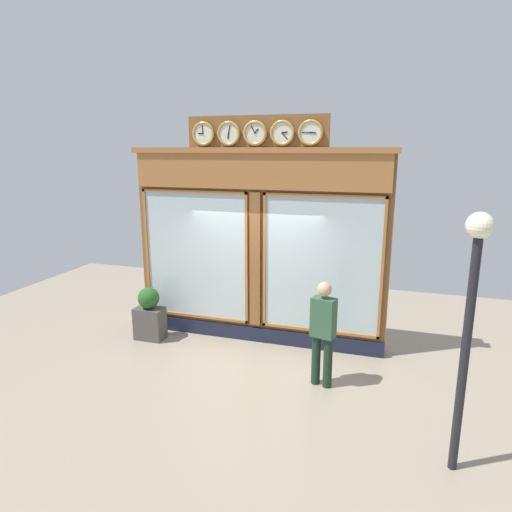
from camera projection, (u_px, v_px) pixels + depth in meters
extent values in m
plane|color=gray|center=(194.00, 420.00, 6.22)|extent=(14.00, 14.00, 0.00)
cube|color=brown|center=(258.00, 250.00, 8.54)|extent=(4.81, 0.30, 3.56)
cube|color=#191E33|center=(256.00, 334.00, 8.76)|extent=(4.81, 0.08, 0.28)
cube|color=#A56936|center=(255.00, 171.00, 8.03)|extent=(4.72, 0.08, 0.63)
cube|color=#A56936|center=(256.00, 150.00, 7.96)|extent=(4.91, 0.20, 0.10)
cube|color=silver|center=(321.00, 265.00, 8.07)|extent=(2.06, 0.02, 2.43)
cube|color=#A56936|center=(324.00, 196.00, 7.76)|extent=(2.16, 0.04, 0.05)
cube|color=#A56936|center=(319.00, 331.00, 8.33)|extent=(2.16, 0.04, 0.05)
cube|color=#A56936|center=(382.00, 270.00, 7.74)|extent=(0.05, 0.04, 2.53)
cube|color=#A56936|center=(264.00, 261.00, 8.36)|extent=(0.05, 0.04, 2.53)
cube|color=silver|center=(196.00, 256.00, 8.79)|extent=(2.06, 0.02, 2.43)
cube|color=#A56936|center=(193.00, 192.00, 8.48)|extent=(2.16, 0.04, 0.05)
cube|color=#A56936|center=(197.00, 316.00, 9.06)|extent=(2.16, 0.04, 0.05)
cube|color=#A56936|center=(147.00, 252.00, 9.08)|extent=(0.05, 0.04, 2.53)
cube|color=#A56936|center=(247.00, 260.00, 8.46)|extent=(0.05, 0.04, 2.53)
cube|color=brown|center=(256.00, 260.00, 8.41)|extent=(0.20, 0.10, 2.53)
cube|color=brown|center=(256.00, 133.00, 7.93)|extent=(2.57, 0.06, 0.62)
cylinder|color=silver|center=(311.00, 133.00, 7.57)|extent=(0.35, 0.02, 0.35)
torus|color=#B79347|center=(311.00, 133.00, 7.57)|extent=(0.43, 0.05, 0.43)
cube|color=black|center=(313.00, 133.00, 7.54)|extent=(0.10, 0.01, 0.03)
cube|color=black|center=(306.00, 132.00, 7.58)|extent=(0.15, 0.01, 0.01)
sphere|color=black|center=(310.00, 133.00, 7.55)|extent=(0.02, 0.02, 0.02)
cylinder|color=silver|center=(282.00, 133.00, 7.71)|extent=(0.35, 0.02, 0.35)
torus|color=#B79347|center=(282.00, 133.00, 7.71)|extent=(0.43, 0.05, 0.43)
cube|color=black|center=(285.00, 132.00, 7.68)|extent=(0.10, 0.01, 0.03)
cube|color=black|center=(285.00, 136.00, 7.70)|extent=(0.11, 0.01, 0.12)
sphere|color=black|center=(282.00, 133.00, 7.70)|extent=(0.02, 0.02, 0.02)
cylinder|color=silver|center=(255.00, 133.00, 7.86)|extent=(0.35, 0.02, 0.35)
torus|color=#B79347|center=(255.00, 133.00, 7.85)|extent=(0.43, 0.06, 0.43)
cube|color=black|center=(256.00, 131.00, 7.83)|extent=(0.08, 0.01, 0.08)
cube|color=black|center=(253.00, 129.00, 7.84)|extent=(0.08, 0.01, 0.14)
sphere|color=black|center=(255.00, 133.00, 7.84)|extent=(0.02, 0.02, 0.02)
cylinder|color=silver|center=(229.00, 133.00, 8.00)|extent=(0.35, 0.02, 0.35)
torus|color=#B79347|center=(229.00, 133.00, 8.00)|extent=(0.43, 0.05, 0.43)
cube|color=black|center=(228.00, 136.00, 8.00)|extent=(0.03, 0.01, 0.10)
cube|color=black|center=(229.00, 129.00, 7.97)|extent=(0.05, 0.01, 0.15)
sphere|color=black|center=(228.00, 133.00, 7.98)|extent=(0.02, 0.02, 0.02)
cylinder|color=silver|center=(203.00, 134.00, 8.14)|extent=(0.35, 0.02, 0.35)
torus|color=#B79347|center=(203.00, 134.00, 8.14)|extent=(0.43, 0.05, 0.43)
cube|color=black|center=(201.00, 134.00, 8.14)|extent=(0.09, 0.01, 0.02)
cube|color=black|center=(203.00, 129.00, 8.12)|extent=(0.02, 0.01, 0.15)
sphere|color=black|center=(203.00, 134.00, 8.13)|extent=(0.02, 0.02, 0.02)
cylinder|color=#1C2F21|center=(316.00, 359.00, 7.12)|extent=(0.14, 0.14, 0.82)
cylinder|color=#1C2F21|center=(328.00, 362.00, 7.02)|extent=(0.14, 0.14, 0.82)
cube|color=#33563D|center=(323.00, 317.00, 6.90)|extent=(0.40, 0.30, 0.62)
sphere|color=tan|center=(324.00, 289.00, 6.80)|extent=(0.22, 0.22, 0.22)
cylinder|color=black|center=(464.00, 360.00, 4.98)|extent=(0.10, 0.10, 2.73)
sphere|color=#F4EFCC|center=(480.00, 225.00, 4.64)|extent=(0.28, 0.28, 0.28)
cube|color=#4C4742|center=(150.00, 323.00, 8.84)|extent=(0.56, 0.36, 0.63)
sphere|color=#285623|center=(149.00, 298.00, 8.72)|extent=(0.41, 0.41, 0.41)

